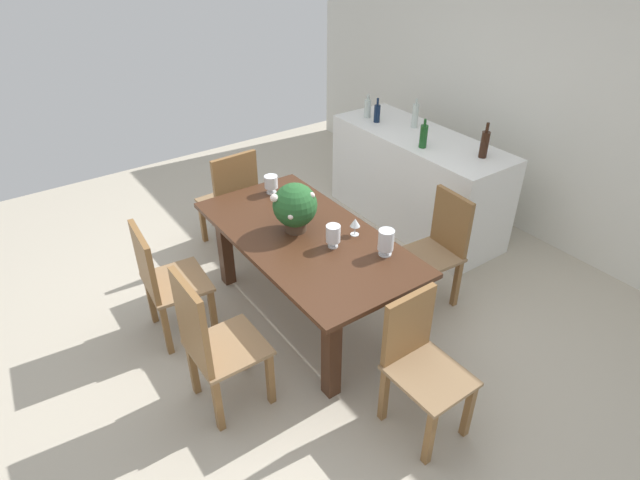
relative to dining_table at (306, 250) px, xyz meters
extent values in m
plane|color=#BCB29E|center=(0.00, -0.05, -0.62)|extent=(7.04, 7.04, 0.00)
cube|color=silver|center=(0.00, 2.55, 0.68)|extent=(6.40, 0.10, 2.60)
cube|color=#422616|center=(0.00, 0.00, 0.11)|extent=(1.83, 0.94, 0.04)
cube|color=#422616|center=(-0.76, -0.31, -0.26)|extent=(0.10, 0.10, 0.72)
cube|color=#422616|center=(0.76, -0.31, -0.26)|extent=(0.10, 0.10, 0.72)
cube|color=#422616|center=(-0.76, 0.31, -0.26)|extent=(0.10, 0.10, 0.72)
cube|color=#422616|center=(0.76, 0.31, -0.26)|extent=(0.10, 0.10, 0.72)
cube|color=brown|center=(-1.50, 0.19, -0.40)|extent=(0.05, 0.05, 0.44)
cube|color=brown|center=(-1.48, -0.20, -0.40)|extent=(0.05, 0.05, 0.44)
cube|color=brown|center=(-1.14, 0.20, -0.40)|extent=(0.05, 0.05, 0.44)
cube|color=brown|center=(-1.12, -0.19, -0.40)|extent=(0.05, 0.05, 0.44)
cube|color=#8F6F4C|center=(-1.31, 0.00, -0.17)|extent=(0.45, 0.48, 0.03)
cube|color=brown|center=(-1.11, 0.01, 0.10)|extent=(0.06, 0.43, 0.52)
cube|color=brown|center=(0.59, -0.68, -0.40)|extent=(0.04, 0.04, 0.44)
cube|color=brown|center=(0.23, -0.68, -0.40)|extent=(0.04, 0.04, 0.44)
cube|color=brown|center=(0.59, -1.05, -0.40)|extent=(0.04, 0.04, 0.44)
cube|color=brown|center=(0.23, -1.05, -0.40)|extent=(0.04, 0.04, 0.44)
cube|color=#8F6F4C|center=(0.41, -0.87, -0.17)|extent=(0.44, 0.45, 0.03)
cube|color=brown|center=(0.41, -1.07, 0.13)|extent=(0.40, 0.04, 0.58)
cube|color=brown|center=(-0.20, -0.71, -0.40)|extent=(0.05, 0.05, 0.44)
cube|color=brown|center=(-0.60, -0.68, -0.40)|extent=(0.05, 0.05, 0.44)
cube|color=brown|center=(-0.22, -1.06, -0.40)|extent=(0.05, 0.05, 0.44)
cube|color=brown|center=(-0.63, -1.03, -0.40)|extent=(0.05, 0.05, 0.44)
cube|color=#8F6F4C|center=(-0.41, -0.87, -0.17)|extent=(0.51, 0.46, 0.03)
cube|color=brown|center=(-0.43, -1.06, 0.07)|extent=(0.44, 0.07, 0.47)
cube|color=brown|center=(1.51, -0.16, -0.40)|extent=(0.04, 0.04, 0.44)
cube|color=brown|center=(1.50, 0.17, -0.40)|extent=(0.04, 0.04, 0.44)
cube|color=brown|center=(1.12, -0.17, -0.40)|extent=(0.04, 0.04, 0.44)
cube|color=brown|center=(1.11, 0.16, -0.40)|extent=(0.04, 0.04, 0.44)
cube|color=#8F6F4C|center=(1.31, 0.00, -0.17)|extent=(0.47, 0.41, 0.03)
cube|color=brown|center=(1.10, 0.00, 0.07)|extent=(0.04, 0.37, 0.45)
cube|color=brown|center=(0.23, 0.68, -0.40)|extent=(0.05, 0.05, 0.44)
cube|color=brown|center=(0.57, 0.65, -0.40)|extent=(0.05, 0.05, 0.44)
cube|color=brown|center=(0.26, 1.08, -0.40)|extent=(0.05, 0.05, 0.44)
cube|color=brown|center=(0.59, 1.06, -0.40)|extent=(0.05, 0.05, 0.44)
cube|color=#8F6F4C|center=(0.41, 0.87, -0.17)|extent=(0.44, 0.50, 0.03)
cube|color=brown|center=(0.43, 1.08, 0.08)|extent=(0.38, 0.07, 0.48)
cylinder|color=#4C3828|center=(-0.10, -0.02, 0.18)|extent=(0.16, 0.16, 0.09)
sphere|color=#235628|center=(-0.10, -0.02, 0.34)|extent=(0.32, 0.32, 0.32)
sphere|color=silver|center=(-0.01, 0.06, 0.44)|extent=(0.04, 0.04, 0.04)
sphere|color=silver|center=(0.01, -0.13, 0.33)|extent=(0.04, 0.04, 0.04)
sphere|color=silver|center=(0.00, -0.08, 0.34)|extent=(0.04, 0.04, 0.04)
sphere|color=silver|center=(-0.13, -0.17, 0.43)|extent=(0.06, 0.06, 0.06)
cylinder|color=silver|center=(0.24, 0.07, 0.14)|extent=(0.07, 0.07, 0.01)
cylinder|color=silver|center=(0.24, 0.07, 0.16)|extent=(0.03, 0.03, 0.03)
cylinder|color=silver|center=(0.24, 0.07, 0.24)|extent=(0.10, 0.10, 0.12)
cylinder|color=silver|center=(0.52, 0.31, 0.14)|extent=(0.09, 0.09, 0.01)
cylinder|color=silver|center=(0.52, 0.31, 0.16)|extent=(0.03, 0.03, 0.03)
cylinder|color=silver|center=(0.52, 0.31, 0.25)|extent=(0.11, 0.11, 0.15)
cylinder|color=silver|center=(-0.71, 0.14, 0.14)|extent=(0.08, 0.08, 0.01)
cylinder|color=silver|center=(-0.71, 0.14, 0.16)|extent=(0.02, 0.02, 0.04)
cylinder|color=silver|center=(-0.71, 0.14, 0.24)|extent=(0.11, 0.11, 0.10)
cylinder|color=silver|center=(0.20, 0.30, 0.14)|extent=(0.06, 0.06, 0.00)
cylinder|color=silver|center=(0.20, 0.30, 0.17)|extent=(0.01, 0.01, 0.07)
cone|color=silver|center=(0.20, 0.30, 0.24)|extent=(0.07, 0.07, 0.06)
cube|color=white|center=(-0.58, 1.70, -0.15)|extent=(1.86, 0.69, 0.94)
cylinder|color=#0F1E38|center=(-1.10, 1.60, 0.41)|extent=(0.06, 0.06, 0.17)
cylinder|color=#0F1E38|center=(-1.10, 1.60, 0.53)|extent=(0.02, 0.02, 0.07)
cylinder|color=#194C1E|center=(-0.37, 1.52, 0.42)|extent=(0.07, 0.07, 0.20)
cylinder|color=#194C1E|center=(-0.37, 1.52, 0.55)|extent=(0.02, 0.02, 0.06)
cylinder|color=#B2BFB7|center=(-0.78, 1.80, 0.44)|extent=(0.06, 0.06, 0.23)
cylinder|color=#B2BFB7|center=(-0.78, 1.80, 0.58)|extent=(0.02, 0.02, 0.05)
cylinder|color=#B2BFB7|center=(-1.26, 1.61, 0.41)|extent=(0.07, 0.07, 0.18)
cylinder|color=#B2BFB7|center=(-1.26, 1.61, 0.53)|extent=(0.03, 0.03, 0.05)
cylinder|color=black|center=(0.08, 1.78, 0.44)|extent=(0.07, 0.07, 0.23)
cylinder|color=black|center=(0.08, 1.78, 0.59)|extent=(0.03, 0.03, 0.08)
camera|label=1|loc=(2.72, -1.78, 2.18)|focal=29.61mm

